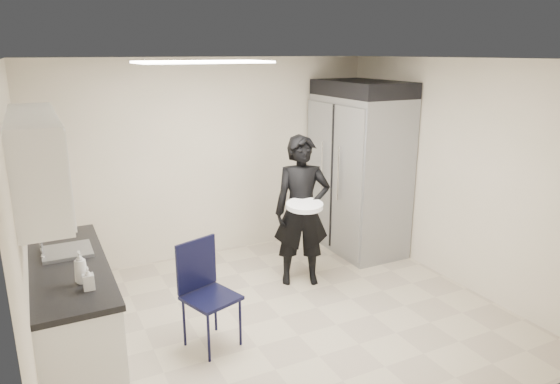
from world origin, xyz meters
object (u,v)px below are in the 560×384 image
commercial_fridge (359,174)px  man_tuxedo (302,211)px  folding_chair (211,298)px  lower_counter (73,314)px

commercial_fridge → man_tuxedo: 1.39m
commercial_fridge → man_tuxedo: size_ratio=1.19×
folding_chair → man_tuxedo: bearing=11.3°
folding_chair → man_tuxedo: 1.67m
commercial_fridge → folding_chair: commercial_fridge is taller
lower_counter → man_tuxedo: (2.55, 0.45, 0.45)m
lower_counter → folding_chair: 1.21m
man_tuxedo → lower_counter: bearing=-147.8°
commercial_fridge → man_tuxedo: commercial_fridge is taller
man_tuxedo → commercial_fridge: bearing=49.4°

